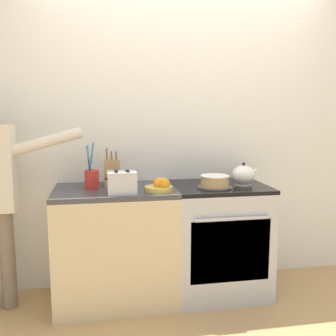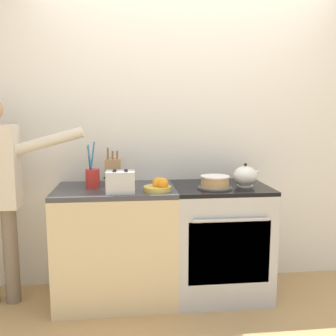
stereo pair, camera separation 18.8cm
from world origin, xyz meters
TOP-DOWN VIEW (x-y plane):
  - ground_plane at (0.00, 0.00)m, footprint 16.00×16.00m
  - wall_back at (0.00, 0.62)m, footprint 8.00×0.04m
  - counter_cabinet at (-0.59, 0.30)m, footprint 0.90×0.60m
  - stove_range at (0.23, 0.30)m, footprint 0.73×0.63m
  - layer_cake at (0.16, 0.20)m, footprint 0.27×0.27m
  - tea_kettle at (0.41, 0.26)m, footprint 0.22×0.18m
  - knife_block at (-0.61, 0.40)m, footprint 0.12×0.14m
  - utensil_crock at (-0.76, 0.32)m, footprint 0.10×0.10m
  - fruit_bowl at (-0.27, 0.15)m, footprint 0.20×0.20m
  - toaster at (-0.55, 0.11)m, footprint 0.22×0.15m

SIDE VIEW (x-z plane):
  - ground_plane at x=0.00m, z-range 0.00..0.00m
  - counter_cabinet at x=-0.59m, z-range 0.00..0.89m
  - stove_range at x=0.23m, z-range 0.00..0.89m
  - fruit_bowl at x=-0.27m, z-range 0.88..0.98m
  - layer_cake at x=0.16m, z-range 0.88..0.98m
  - tea_kettle at x=0.41m, z-range 0.87..1.05m
  - toaster at x=-0.55m, z-range 0.88..1.05m
  - utensil_crock at x=-0.76m, z-range 0.79..1.14m
  - knife_block at x=-0.61m, z-range 0.84..1.14m
  - wall_back at x=0.00m, z-range 0.00..2.60m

